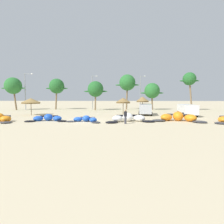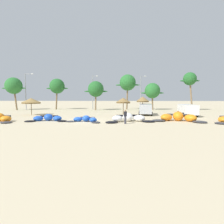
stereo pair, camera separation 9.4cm
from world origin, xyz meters
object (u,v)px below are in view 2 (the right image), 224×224
parked_car_second (145,108)px  palm_left_of_gap (96,89)px  beach_umbrella_near_van (31,101)px  palm_left (57,86)px  beach_umbrella_middle (123,101)px  palm_center_left (128,83)px  palm_right_of_gap (190,79)px  lamppost_west_center (93,90)px  person_near_kites (125,117)px  parked_van (187,109)px  palm_leftmost (14,86)px  kite_center (128,118)px  lamppost_west (26,89)px  beach_umbrella_near_palms (143,99)px  palm_center_right (152,91)px  lamppost_east_center (141,91)px  kite_left (48,118)px  kite_right_of_center (178,117)px  kite_left_of_center (85,119)px

parked_car_second → palm_left_of_gap: (-10.09, 11.21, 3.80)m
beach_umbrella_near_van → palm_left: (-0.64, 14.85, 3.30)m
beach_umbrella_middle → palm_left_of_gap: size_ratio=0.43×
beach_umbrella_middle → palm_center_left: bearing=85.7°
palm_right_of_gap → lamppost_west_center: size_ratio=1.02×
person_near_kites → palm_center_left: (1.09, 25.45, 5.77)m
parked_van → palm_leftmost: (-35.91, 12.08, 4.58)m
parked_van → palm_leftmost: size_ratio=0.70×
beach_umbrella_near_van → beach_umbrella_middle: beach_umbrella_middle is taller
beach_umbrella_middle → palm_right_of_gap: bearing=40.9°
palm_center_left → palm_left: bearing=-177.1°
beach_umbrella_near_van → palm_center_left: bearing=43.1°
beach_umbrella_near_van → person_near_kites: (15.70, -9.71, -1.59)m
kite_center → lamppost_west: bearing=138.9°
palm_left_of_gap → palm_right_of_gap: 21.40m
lamppost_west_center → parked_car_second: bearing=-51.7°
beach_umbrella_near_palms → palm_left_of_gap: palm_left_of_gap is taller
kite_center → palm_center_right: 23.30m
beach_umbrella_near_van → lamppost_west: 14.99m
palm_leftmost → palm_center_left: bearing=8.0°
palm_left → beach_umbrella_near_palms: bearing=-32.6°
palm_right_of_gap → lamppost_east_center: (-10.45, 3.74, -2.35)m
palm_leftmost → lamppost_east_center: bearing=7.6°
lamppost_west_center → kite_center: bearing=-71.2°
beach_umbrella_near_van → palm_left: 15.23m
beach_umbrella_near_van → palm_center_left: palm_center_left is taller
parked_van → palm_leftmost: bearing=161.4°
kite_left → parked_van: bearing=20.4°
parked_car_second → palm_center_right: 13.74m
kite_right_of_center → parked_van: bearing=63.2°
kite_right_of_center → palm_left: (-23.09, 21.82, 5.24)m
beach_umbrella_near_van → beach_umbrella_middle: (15.55, -0.78, 0.09)m
person_near_kites → palm_left_of_gap: 23.55m
kite_right_of_center → lamppost_west_center: (-14.25, 22.55, 4.25)m
palm_left_of_gap → person_near_kites: bearing=-74.0°
palm_center_right → palm_right_of_gap: (7.96, -2.03, 2.47)m
beach_umbrella_near_palms → palm_center_left: palm_center_left is taller
beach_umbrella_near_palms → palm_left: (-19.65, 12.59, 3.05)m
lamppost_west_center → lamppost_west: bearing=-169.8°
kite_right_of_center → parked_car_second: 8.91m
beach_umbrella_near_van → palm_center_left: (16.79, 15.73, 4.18)m
palm_center_right → kite_center: bearing=-106.5°
beach_umbrella_near_van → beach_umbrella_middle: size_ratio=1.07×
palm_left_of_gap → palm_center_left: (7.49, 3.15, 1.70)m
palm_left → lamppost_east_center: bearing=3.1°
beach_umbrella_near_van → palm_center_left: 23.39m
palm_center_left → beach_umbrella_near_van: bearing=-136.9°
beach_umbrella_middle → kite_right_of_center: bearing=-41.9°
kite_right_of_center → palm_center_left: size_ratio=0.76×
kite_left → kite_left_of_center: 5.00m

